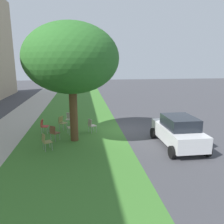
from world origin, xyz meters
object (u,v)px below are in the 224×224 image
object	(u,v)px
street_tree	(71,59)
chair_1	(69,118)
chair_0	(62,122)
chair_5	(46,141)
chair_3	(54,132)
chair_6	(72,126)
chair_4	(44,125)
parked_car	(178,131)
chair_2	(91,125)

from	to	relation	value
street_tree	chair_1	distance (m)	5.10
chair_0	chair_5	xyz separation A→B (m)	(-3.48, 0.51, 0.00)
chair_3	chair_6	distance (m)	1.43
chair_1	chair_5	distance (m)	4.52
chair_4	parked_car	size ratio (longest dim) A/B	0.24
chair_2	chair_3	distance (m)	2.44
chair_1	chair_4	size ratio (longest dim) A/B	1.00
chair_0	chair_3	xyz separation A→B (m)	(-2.10, 0.27, 0.00)
chair_0	chair_4	distance (m)	1.24
chair_4	chair_5	size ratio (longest dim) A/B	1.00
chair_0	chair_1	distance (m)	1.04
chair_1	street_tree	bearing A→B (deg)	-171.89
chair_3	parked_car	size ratio (longest dim) A/B	0.24
street_tree	chair_0	world-z (taller)	street_tree
chair_5	chair_6	size ratio (longest dim) A/B	1.00
street_tree	chair_4	distance (m)	4.70
chair_0	parked_car	world-z (taller)	parked_car
chair_2	chair_3	size ratio (longest dim) A/B	1.00
chair_2	chair_4	world-z (taller)	same
chair_2	chair_0	bearing A→B (deg)	63.56
chair_1	parked_car	world-z (taller)	parked_car
chair_5	street_tree	bearing A→B (deg)	-46.64
chair_1	chair_2	xyz separation A→B (m)	(-1.89, -1.46, 0.00)
street_tree	chair_4	bearing A→B (deg)	51.33
chair_2	chair_4	distance (m)	2.96
chair_4	street_tree	bearing A→B (deg)	-128.67
chair_0	chair_5	size ratio (longest dim) A/B	1.00
chair_5	parked_car	world-z (taller)	parked_car
chair_5	chair_1	bearing A→B (deg)	-11.78
chair_2	chair_3	xyz separation A→B (m)	(-1.17, 2.15, 0.00)
chair_0	parked_car	xyz separation A→B (m)	(-3.85, -6.27, 0.32)
street_tree	parked_car	size ratio (longest dim) A/B	1.73
chair_2	chair_3	bearing A→B (deg)	118.55
street_tree	chair_6	distance (m)	4.16
street_tree	chair_0	distance (m)	4.64
street_tree	chair_5	xyz separation A→B (m)	(-1.29, 1.37, -4.00)
street_tree	chair_1	size ratio (longest dim) A/B	7.27
street_tree	chair_4	world-z (taller)	street_tree
chair_2	chair_3	world-z (taller)	same
chair_1	chair_4	world-z (taller)	same
street_tree	parked_car	world-z (taller)	street_tree
chair_0	chair_3	world-z (taller)	same
street_tree	chair_1	xyz separation A→B (m)	(3.13, 0.45, -4.00)
chair_2	chair_6	bearing A→B (deg)	95.55
chair_4	chair_6	distance (m)	1.81
chair_1	chair_5	world-z (taller)	same
chair_0	chair_5	bearing A→B (deg)	171.67
chair_2	parked_car	world-z (taller)	parked_car
chair_0	chair_4	xyz separation A→B (m)	(-0.64, 1.07, 0.00)
chair_2	chair_5	distance (m)	3.49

